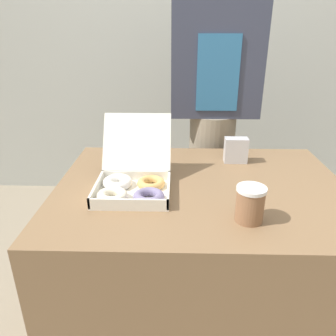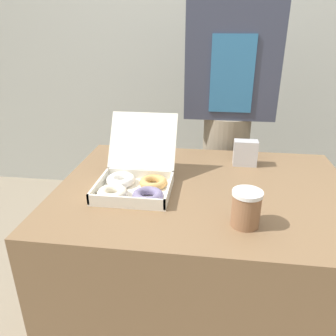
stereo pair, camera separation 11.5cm
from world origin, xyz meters
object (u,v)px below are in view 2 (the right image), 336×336
object	(u,v)px
napkin_holder	(245,153)
person_customer	(229,107)
donut_box	(134,181)
coffee_cup	(246,208)

from	to	relation	value
napkin_holder	person_customer	distance (m)	0.39
donut_box	person_customer	xyz separation A→B (m)	(0.36, 0.67, 0.14)
napkin_holder	coffee_cup	bearing A→B (deg)	-94.29
donut_box	person_customer	bearing A→B (deg)	61.47
napkin_holder	person_customer	bearing A→B (deg)	100.85
coffee_cup	napkin_holder	size ratio (longest dim) A/B	1.03
donut_box	person_customer	size ratio (longest dim) A/B	0.23
coffee_cup	person_customer	distance (m)	0.87
donut_box	napkin_holder	world-z (taller)	donut_box
napkin_holder	donut_box	bearing A→B (deg)	-144.72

